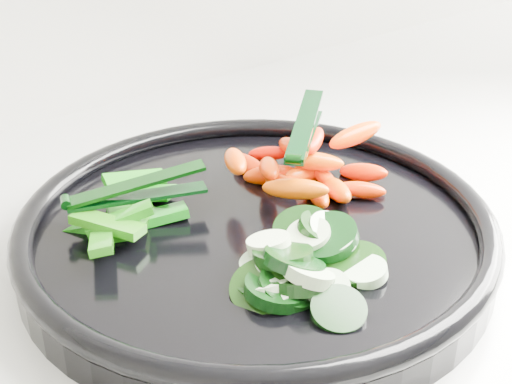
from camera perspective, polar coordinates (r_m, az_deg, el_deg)
veggie_tray at (r=0.56m, az=0.00°, el=-3.09°), size 0.48×0.48×0.04m
cucumber_pile at (r=0.50m, az=3.53°, el=-5.98°), size 0.13×0.13×0.04m
carrot_pile at (r=0.61m, az=3.77°, el=1.97°), size 0.16×0.14×0.06m
pepper_pile at (r=0.57m, az=-10.24°, el=-1.67°), size 0.11×0.11×0.04m
tong_carrot at (r=0.60m, az=3.86°, el=4.84°), size 0.10×0.08×0.02m
tong_pepper at (r=0.57m, az=-9.85°, el=0.08°), size 0.11×0.05×0.02m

